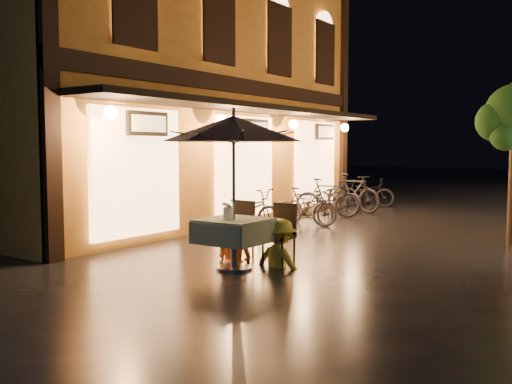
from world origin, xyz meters
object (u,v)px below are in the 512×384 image
Objects in this scene: cafe_table at (234,231)px; person_orange at (234,218)px; patio_umbrella at (234,129)px; table_lantern at (228,211)px; bicycle_0 at (246,210)px; person_yellow at (280,220)px.

cafe_table is 0.67m from person_orange.
patio_umbrella is 1.24m from table_lantern.
table_lantern is 3.98m from bicycle_0.
person_yellow is (0.46, 0.58, 0.15)m from cafe_table.
table_lantern is 0.18× the size of person_orange.
person_orange is at bearing 119.68° from table_lantern.
person_yellow is 3.68m from bicycle_0.
patio_umbrella is (0.00, 0.00, 1.56)m from cafe_table.
bicycle_0 reaches higher than cafe_table.
table_lantern reaches higher than cafe_table.
person_orange reaches higher than cafe_table.
cafe_table is 1.56m from patio_umbrella.
person_orange is (-0.38, 0.67, -0.21)m from table_lantern.
person_yellow reaches higher than cafe_table.
bicycle_0 is (-2.06, 3.37, -0.43)m from table_lantern.
cafe_table is 0.67× the size of person_yellow.
person_orange is at bearing 125.70° from cafe_table.
bicycle_0 is (-1.68, 2.71, -0.23)m from person_orange.
table_lantern reaches higher than bicycle_0.
patio_umbrella is at bearing 57.54° from person_yellow.
patio_umbrella is 1.33× the size of bicycle_0.
person_orange is 3.19m from bicycle_0.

